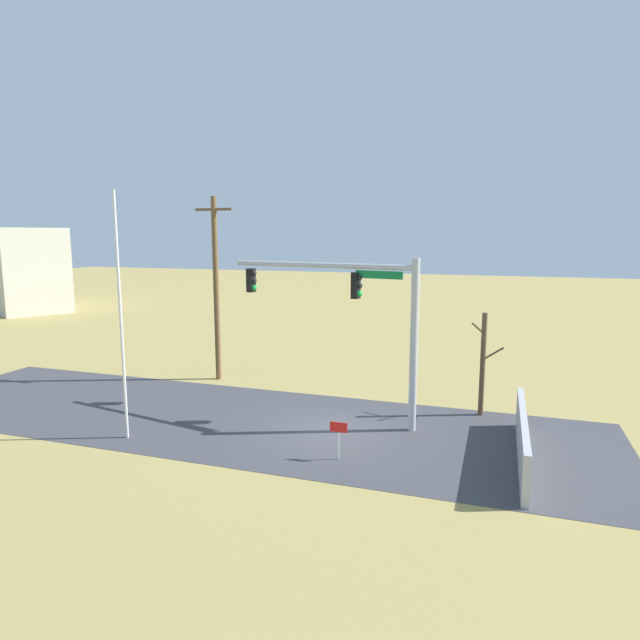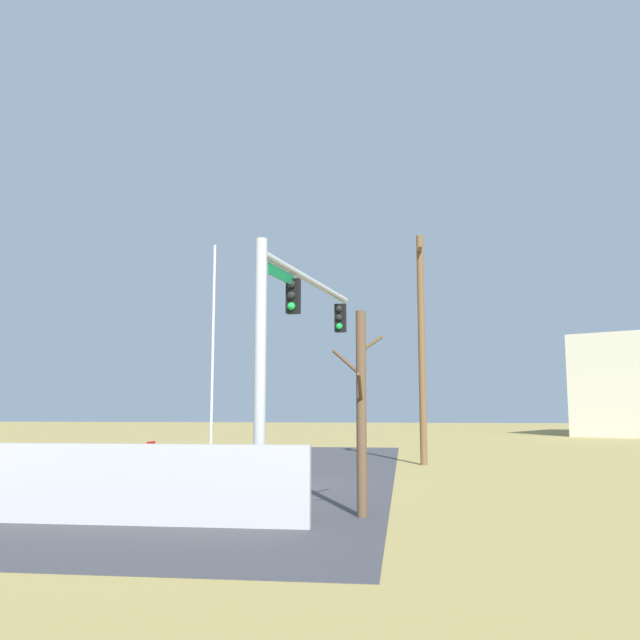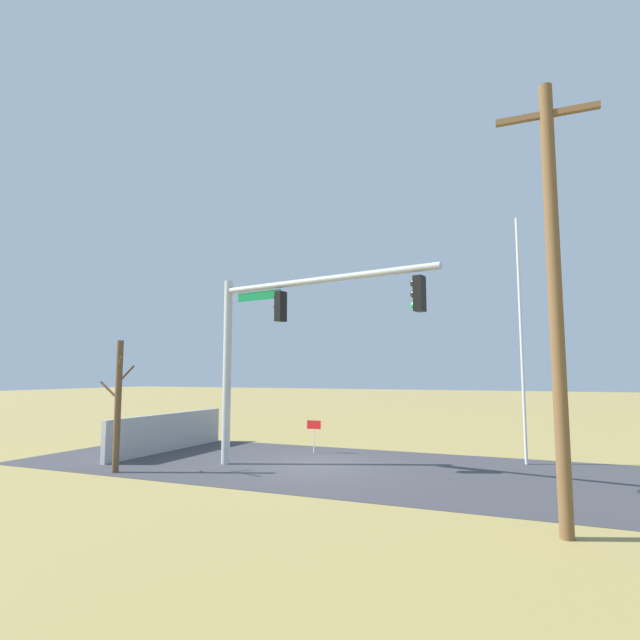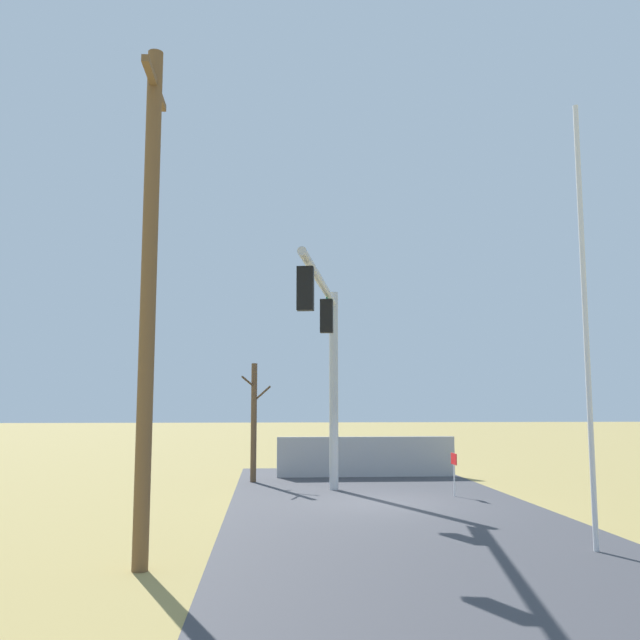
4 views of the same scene
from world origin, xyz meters
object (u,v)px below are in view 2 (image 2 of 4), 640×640
Objects in this scene: flagpole at (213,353)px; bare_tree at (361,409)px; distant_building at (626,386)px; utility_pole at (422,344)px; signal_mast at (292,323)px; open_sign at (151,453)px.

flagpole is 13.31m from bare_tree.
bare_tree is 0.35× the size of distant_building.
utility_pole reaches higher than bare_tree.
open_sign is (0.36, -3.70, -3.47)m from signal_mast.
open_sign is (7.45, 0.54, -3.28)m from flagpole.
utility_pole is 7.14× the size of open_sign.
bare_tree is at bearing 29.02° from flagpole.
distant_building is (-30.58, 24.48, -0.42)m from flagpole.
flagpole reaches higher than distant_building.
signal_mast reaches higher than open_sign.
flagpole is 8.16m from open_sign.
bare_tree is (11.49, 6.37, -2.12)m from flagpole.
utility_pole is 34.07m from distant_building.
utility_pole is 2.16× the size of bare_tree.
utility_pole is at bearing 95.99° from flagpole.
bare_tree is at bearing 25.94° from signal_mast.
bare_tree is 7.19m from open_sign.
flagpole reaches higher than bare_tree.
distant_building is (-38.03, 23.94, 2.87)m from open_sign.
flagpole is 2.08× the size of bare_tree.
utility_pole is at bearing 155.16° from signal_mast.
signal_mast is 0.87× the size of utility_pole.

